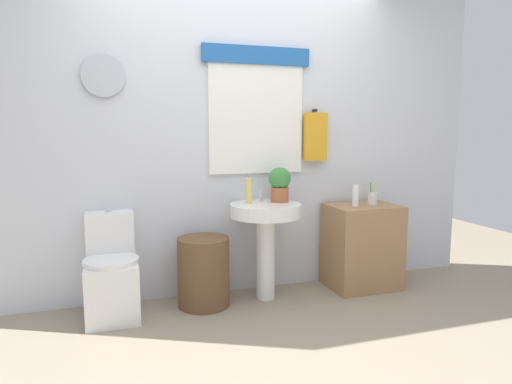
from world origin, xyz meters
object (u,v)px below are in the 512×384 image
Objects in this scene: toilet at (112,276)px; lotion_bottle at (356,196)px; pedestal_sink at (266,226)px; laundry_hamper at (204,272)px; wooden_cabinet at (362,246)px; potted_plant at (280,183)px; toothbrush_cup at (373,198)px; soap_bottle at (249,191)px.

toilet is 4.16× the size of lotion_bottle.
pedestal_sink reaches higher than toilet.
wooden_cabinet is (1.37, 0.00, 0.09)m from laundry_hamper.
laundry_hamper is 0.75× the size of wooden_cabinet.
lotion_bottle is (0.63, -0.10, -0.11)m from potted_plant.
toothbrush_cup is at bearing 16.62° from lotion_bottle.
pedestal_sink is 4.21× the size of lotion_bottle.
potted_plant reaches higher than lotion_bottle.
laundry_hamper is 2.69× the size of soap_bottle.
soap_bottle is 1.10m from toothbrush_cup.
lotion_bottle is (-0.10, -0.04, 0.45)m from wooden_cabinet.
potted_plant is at bearing 5.37° from laundry_hamper.
potted_plant is (0.64, 0.06, 0.65)m from laundry_hamper.
wooden_cabinet is at bearing -2.89° from soap_bottle.
toilet is 2.00m from lotion_bottle.
potted_plant is at bearing 177.25° from toothbrush_cup.
pedestal_sink is 0.80m from lotion_bottle.
lotion_bottle is at bearing -2.12° from toilet.
soap_bottle is 0.26m from potted_plant.
toothbrush_cup is (2.14, -0.01, 0.47)m from toilet.
toilet is 1.44m from potted_plant.
wooden_cabinet is 2.56× the size of potted_plant.
wooden_cabinet is 3.61× the size of soap_bottle.
toothbrush_cup is at bearing -2.75° from potted_plant.
lotion_bottle reaches higher than toilet.
pedestal_sink is (1.16, -0.03, 0.30)m from toilet.
soap_bottle reaches higher than toothbrush_cup.
potted_plant is at bearing 175.31° from wooden_cabinet.
toothbrush_cup is (1.47, 0.02, 0.50)m from laundry_hamper.
laundry_hamper is 0.69× the size of pedestal_sink.
soap_bottle is at bearing -177.80° from potted_plant.
soap_bottle is at bearing 177.11° from wooden_cabinet.
wooden_cabinet is 0.92m from potted_plant.
toilet is at bearing 179.69° from toothbrush_cup.
potted_plant reaches higher than soap_bottle.
wooden_cabinet reaches higher than laundry_hamper.
laundry_hamper is 1.38m from lotion_bottle.
pedestal_sink is at bearing -22.62° from soap_bottle.
laundry_hamper is 0.71m from soap_bottle.
wooden_cabinet is at bearing -4.69° from potted_plant.
lotion_bottle is 0.98× the size of toothbrush_cup.
lotion_bottle reaches higher than laundry_hamper.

